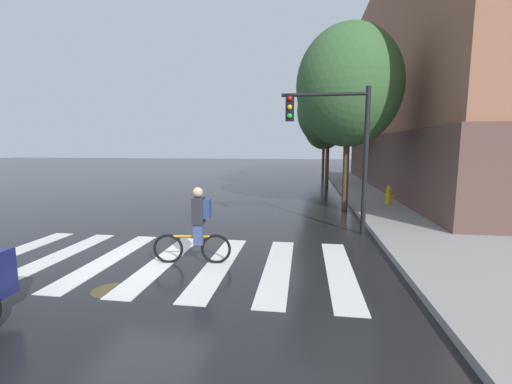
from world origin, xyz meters
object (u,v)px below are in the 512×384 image
object	(u,v)px
manhole_cover	(110,290)
street_tree_mid	(329,110)
street_tree_far	(324,126)
cyclist	(197,226)
fire_hydrant	(389,195)
street_tree_near	(349,86)
traffic_light_near	(336,135)

from	to	relation	value
manhole_cover	street_tree_mid	xyz separation A→B (m)	(4.87, 17.20, 4.80)
manhole_cover	street_tree_far	size ratio (longest dim) A/B	0.10
cyclist	fire_hydrant	bearing A→B (deg)	52.84
manhole_cover	cyclist	size ratio (longest dim) A/B	0.38
fire_hydrant	street_tree_mid	size ratio (longest dim) A/B	0.11
street_tree_far	fire_hydrant	bearing A→B (deg)	-83.84
cyclist	fire_hydrant	distance (m)	9.56
street_tree_mid	manhole_cover	bearing A→B (deg)	-105.81
manhole_cover	street_tree_near	world-z (taller)	street_tree_near
traffic_light_near	street_tree_mid	distance (m)	12.73
cyclist	fire_hydrant	world-z (taller)	cyclist
manhole_cover	cyclist	world-z (taller)	cyclist
cyclist	traffic_light_near	size ratio (longest dim) A/B	0.41
street_tree_mid	street_tree_far	world-z (taller)	street_tree_mid
traffic_light_near	street_tree_near	size ratio (longest dim) A/B	0.59
fire_hydrant	street_tree_far	bearing A→B (deg)	96.16
street_tree_mid	fire_hydrant	bearing A→B (deg)	-75.80
traffic_light_near	street_tree_near	xyz separation A→B (m)	(0.74, 3.80, 1.97)
manhole_cover	fire_hydrant	bearing A→B (deg)	53.11
street_tree_near	street_tree_far	xyz separation A→B (m)	(0.06, 17.53, -0.54)
traffic_light_near	street_tree_far	bearing A→B (deg)	87.86
manhole_cover	street_tree_near	bearing A→B (deg)	59.17
fire_hydrant	street_tree_mid	xyz separation A→B (m)	(-2.03, 8.01, 4.28)
traffic_light_near	cyclist	bearing A→B (deg)	-136.00
fire_hydrant	street_tree_near	bearing A→B (deg)	-157.89
manhole_cover	street_tree_far	world-z (taller)	street_tree_far
manhole_cover	street_tree_near	distance (m)	10.94
street_tree_near	street_tree_mid	distance (m)	8.77
fire_hydrant	street_tree_near	world-z (taller)	street_tree_near
manhole_cover	street_tree_mid	size ratio (longest dim) A/B	0.09
cyclist	street_tree_far	xyz separation A→B (m)	(3.96, 24.39, 3.45)
cyclist	street_tree_mid	bearing A→B (deg)	76.53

